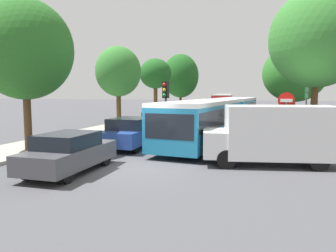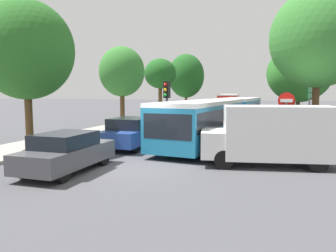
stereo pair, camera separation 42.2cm
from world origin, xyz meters
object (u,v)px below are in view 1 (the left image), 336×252
at_px(queued_car_black, 205,111).
at_px(tree_left_far, 155,74).
at_px(queued_car_silver, 160,123).
at_px(tree_right_far, 289,80).
at_px(white_van, 274,133).
at_px(articulated_bus, 218,116).
at_px(tree_right_near, 316,42).
at_px(no_entry_sign, 286,114).
at_px(tree_left_mid, 118,72).
at_px(queued_car_graphite, 69,152).
at_px(city_bus_rear, 223,101).
at_px(queued_car_navy, 196,114).
at_px(queued_car_white, 182,118).
at_px(tree_left_near, 25,52).
at_px(traffic_light, 166,98).
at_px(tree_right_mid, 295,75).
at_px(tree_left_distant, 181,77).
at_px(queued_car_blue, 131,133).

relative_size(queued_car_black, tree_left_far, 0.63).
height_order(queued_car_silver, tree_right_far, tree_right_far).
bearing_deg(white_van, queued_car_black, -84.61).
bearing_deg(articulated_bus, tree_right_near, 57.02).
bearing_deg(tree_right_far, articulated_bus, -105.47).
distance_m(no_entry_sign, tree_left_mid, 14.74).
bearing_deg(queued_car_graphite, tree_left_far, 10.57).
bearing_deg(articulated_bus, queued_car_graphite, -13.79).
xyz_separation_m(city_bus_rear, queued_car_silver, (-0.09, -30.22, -0.64)).
relative_size(queued_car_navy, no_entry_sign, 1.49).
distance_m(no_entry_sign, tree_right_far, 23.62).
bearing_deg(tree_right_near, queued_car_navy, 120.94).
bearing_deg(queued_car_white, tree_left_near, 161.64).
height_order(tree_left_far, tree_right_far, tree_left_far).
bearing_deg(articulated_bus, tree_left_mid, -104.60).
relative_size(articulated_bus, traffic_light, 4.76).
xyz_separation_m(queued_car_silver, white_van, (7.04, -7.27, 0.46)).
bearing_deg(tree_left_mid, queued_car_graphite, -71.51).
relative_size(articulated_bus, no_entry_sign, 5.73).
bearing_deg(tree_left_mid, tree_right_mid, 18.35).
bearing_deg(tree_left_far, queued_car_black, 43.12).
bearing_deg(city_bus_rear, queued_car_graphite, 175.80).
bearing_deg(city_bus_rear, white_van, -173.74).
xyz_separation_m(city_bus_rear, tree_right_mid, (8.66, -22.98, 2.72)).
bearing_deg(tree_right_near, tree_right_far, 89.70).
relative_size(no_entry_sign, tree_right_near, 0.38).
xyz_separation_m(queued_car_graphite, queued_car_silver, (-0.13, 10.60, 0.07)).
distance_m(tree_left_mid, tree_left_distant, 16.56).
xyz_separation_m(queued_car_white, tree_right_near, (8.55, -9.05, 4.38)).
height_order(queued_car_blue, tree_left_near, tree_left_near).
relative_size(queued_car_black, tree_left_mid, 0.62).
height_order(queued_car_blue, traffic_light, traffic_light).
relative_size(queued_car_white, tree_right_near, 0.55).
height_order(tree_right_mid, tree_right_far, tree_right_mid).
bearing_deg(traffic_light, queued_car_white, -156.64).
bearing_deg(tree_left_near, white_van, 3.25).
bearing_deg(traffic_light, queued_car_graphite, 4.43).
height_order(city_bus_rear, tree_left_near, tree_left_near).
bearing_deg(tree_left_distant, city_bus_rear, 70.77).
height_order(queued_car_blue, tree_right_near, tree_right_near).
distance_m(queued_car_blue, queued_car_navy, 15.35).
bearing_deg(articulated_bus, tree_left_distant, -153.28).
distance_m(white_van, no_entry_sign, 2.04).
relative_size(queued_car_navy, tree_right_mid, 0.65).
relative_size(city_bus_rear, queued_car_navy, 2.77).
distance_m(queued_car_blue, tree_right_far, 25.07).
relative_size(city_bus_rear, queued_car_graphite, 2.84).
xyz_separation_m(articulated_bus, tree_left_mid, (-8.22, 3.05, 3.01)).
bearing_deg(queued_car_white, articulated_bus, -145.35).
bearing_deg(tree_right_mid, queued_car_graphite, -115.77).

